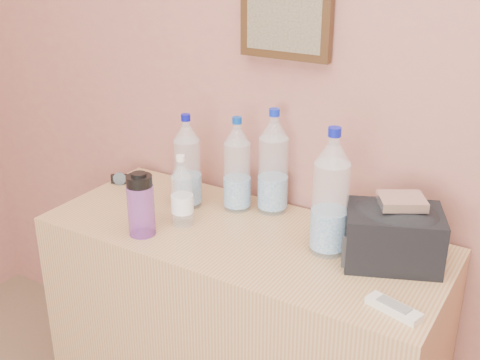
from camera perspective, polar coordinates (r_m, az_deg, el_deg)
name	(u,v)px	position (r m, az deg, el deg)	size (l,w,h in m)	color
picture_frame	(286,17)	(1.88, 4.35, 15.13)	(0.30, 0.03, 0.25)	#382311
dresser	(241,337)	(2.07, 0.13, -14.69)	(1.25, 0.52, 0.78)	tan
pet_large_a	(187,166)	(1.99, -5.01, 1.32)	(0.09, 0.09, 0.32)	#C6EBFA
pet_large_b	(273,167)	(1.94, 3.16, 1.24)	(0.09, 0.09, 0.35)	silver
pet_large_c	(237,169)	(1.96, -0.28, 1.03)	(0.09, 0.09, 0.32)	silver
pet_large_d	(330,199)	(1.70, 8.57, -1.78)	(0.10, 0.10, 0.38)	silver
pet_small	(182,195)	(1.87, -5.53, -1.39)	(0.07, 0.07, 0.23)	white
nalgene_bottle	(141,204)	(1.83, -9.39, -2.30)	(0.08, 0.08, 0.20)	purple
sunglasses	(129,179)	(2.24, -10.51, 0.12)	(0.13, 0.05, 0.03)	black
ac_remote	(394,308)	(1.54, 14.36, -11.71)	(0.14, 0.05, 0.02)	white
toiletry_bag	(393,234)	(1.71, 14.34, -4.96)	(0.26, 0.19, 0.18)	black
foil_packet	(402,201)	(1.67, 15.09, -1.95)	(0.12, 0.10, 0.03)	silver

